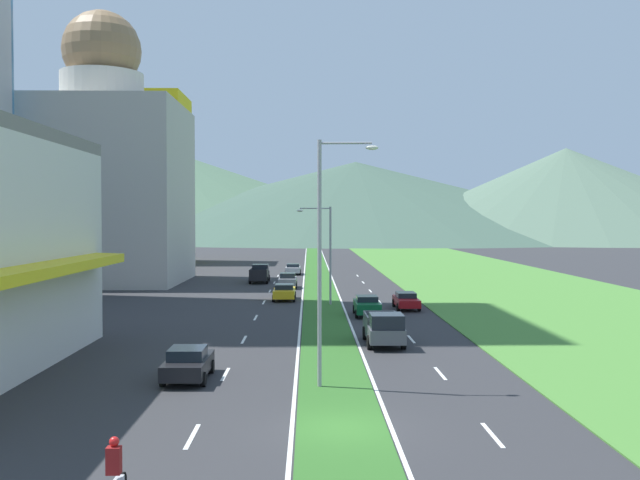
# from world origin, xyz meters

# --- Properties ---
(ground_plane) EXTENTS (600.00, 600.00, 0.00)m
(ground_plane) POSITION_xyz_m (0.00, 0.00, 0.00)
(ground_plane) COLOR #2D2D30
(grass_median) EXTENTS (3.20, 240.00, 0.06)m
(grass_median) POSITION_xyz_m (0.00, 60.00, 0.03)
(grass_median) COLOR #2D6023
(grass_median) RESTS_ON ground_plane
(grass_verge_right) EXTENTS (24.00, 240.00, 0.06)m
(grass_verge_right) POSITION_xyz_m (20.60, 60.00, 0.03)
(grass_verge_right) COLOR #477F33
(grass_verge_right) RESTS_ON ground_plane
(lane_dash_left_2) EXTENTS (0.16, 2.80, 0.01)m
(lane_dash_left_2) POSITION_xyz_m (-5.10, -0.73, 0.01)
(lane_dash_left_2) COLOR silver
(lane_dash_left_2) RESTS_ON ground_plane
(lane_dash_left_3) EXTENTS (0.16, 2.80, 0.01)m
(lane_dash_left_3) POSITION_xyz_m (-5.10, 8.90, 0.01)
(lane_dash_left_3) COLOR silver
(lane_dash_left_3) RESTS_ON ground_plane
(lane_dash_left_4) EXTENTS (0.16, 2.80, 0.01)m
(lane_dash_left_4) POSITION_xyz_m (-5.10, 18.53, 0.01)
(lane_dash_left_4) COLOR silver
(lane_dash_left_4) RESTS_ON ground_plane
(lane_dash_left_5) EXTENTS (0.16, 2.80, 0.01)m
(lane_dash_left_5) POSITION_xyz_m (-5.10, 28.17, 0.01)
(lane_dash_left_5) COLOR silver
(lane_dash_left_5) RESTS_ON ground_plane
(lane_dash_left_6) EXTENTS (0.16, 2.80, 0.01)m
(lane_dash_left_6) POSITION_xyz_m (-5.10, 37.80, 0.01)
(lane_dash_left_6) COLOR silver
(lane_dash_left_6) RESTS_ON ground_plane
(lane_dash_left_7) EXTENTS (0.16, 2.80, 0.01)m
(lane_dash_left_7) POSITION_xyz_m (-5.10, 47.44, 0.01)
(lane_dash_left_7) COLOR silver
(lane_dash_left_7) RESTS_ON ground_plane
(lane_dash_left_8) EXTENTS (0.16, 2.80, 0.01)m
(lane_dash_left_8) POSITION_xyz_m (-5.10, 57.07, 0.01)
(lane_dash_left_8) COLOR silver
(lane_dash_left_8) RESTS_ON ground_plane
(lane_dash_left_9) EXTENTS (0.16, 2.80, 0.01)m
(lane_dash_left_9) POSITION_xyz_m (-5.10, 66.70, 0.01)
(lane_dash_left_9) COLOR silver
(lane_dash_left_9) RESTS_ON ground_plane
(lane_dash_right_2) EXTENTS (0.16, 2.80, 0.01)m
(lane_dash_right_2) POSITION_xyz_m (5.10, -0.73, 0.01)
(lane_dash_right_2) COLOR silver
(lane_dash_right_2) RESTS_ON ground_plane
(lane_dash_right_3) EXTENTS (0.16, 2.80, 0.01)m
(lane_dash_right_3) POSITION_xyz_m (5.10, 8.90, 0.01)
(lane_dash_right_3) COLOR silver
(lane_dash_right_3) RESTS_ON ground_plane
(lane_dash_right_4) EXTENTS (0.16, 2.80, 0.01)m
(lane_dash_right_4) POSITION_xyz_m (5.10, 18.53, 0.01)
(lane_dash_right_4) COLOR silver
(lane_dash_right_4) RESTS_ON ground_plane
(lane_dash_right_5) EXTENTS (0.16, 2.80, 0.01)m
(lane_dash_right_5) POSITION_xyz_m (5.10, 28.17, 0.01)
(lane_dash_right_5) COLOR silver
(lane_dash_right_5) RESTS_ON ground_plane
(lane_dash_right_6) EXTENTS (0.16, 2.80, 0.01)m
(lane_dash_right_6) POSITION_xyz_m (5.10, 37.80, 0.01)
(lane_dash_right_6) COLOR silver
(lane_dash_right_6) RESTS_ON ground_plane
(lane_dash_right_7) EXTENTS (0.16, 2.80, 0.01)m
(lane_dash_right_7) POSITION_xyz_m (5.10, 47.44, 0.01)
(lane_dash_right_7) COLOR silver
(lane_dash_right_7) RESTS_ON ground_plane
(lane_dash_right_8) EXTENTS (0.16, 2.80, 0.01)m
(lane_dash_right_8) POSITION_xyz_m (5.10, 57.07, 0.01)
(lane_dash_right_8) COLOR silver
(lane_dash_right_8) RESTS_ON ground_plane
(lane_dash_right_9) EXTENTS (0.16, 2.80, 0.01)m
(lane_dash_right_9) POSITION_xyz_m (5.10, 66.70, 0.01)
(lane_dash_right_9) COLOR silver
(lane_dash_right_9) RESTS_ON ground_plane
(edge_line_median_left) EXTENTS (0.16, 240.00, 0.01)m
(edge_line_median_left) POSITION_xyz_m (-1.75, 60.00, 0.01)
(edge_line_median_left) COLOR silver
(edge_line_median_left) RESTS_ON ground_plane
(edge_line_median_right) EXTENTS (0.16, 240.00, 0.01)m
(edge_line_median_right) POSITION_xyz_m (1.75, 60.00, 0.01)
(edge_line_median_right) COLOR silver
(edge_line_median_right) RESTS_ON ground_plane
(domed_building) EXTENTS (18.16, 18.16, 31.00)m
(domed_building) POSITION_xyz_m (-24.75, 57.69, 12.13)
(domed_building) COLOR #B7B2A8
(domed_building) RESTS_ON ground_plane
(midrise_colored) EXTENTS (13.20, 13.20, 27.82)m
(midrise_colored) POSITION_xyz_m (-28.28, 94.85, 13.91)
(midrise_colored) COLOR yellow
(midrise_colored) RESTS_ON ground_plane
(hill_far_left) EXTENTS (216.17, 216.17, 36.12)m
(hill_far_left) POSITION_xyz_m (-61.01, 279.68, 18.06)
(hill_far_left) COLOR #47664C
(hill_far_left) RESTS_ON ground_plane
(hill_far_center) EXTENTS (229.89, 229.89, 29.97)m
(hill_far_center) POSITION_xyz_m (17.69, 261.93, 14.98)
(hill_far_center) COLOR #3D5647
(hill_far_center) RESTS_ON ground_plane
(hill_far_right) EXTENTS (145.76, 145.76, 31.82)m
(hill_far_right) POSITION_xyz_m (88.47, 223.22, 15.91)
(hill_far_right) COLOR #516B56
(hill_far_right) RESTS_ON ground_plane
(street_lamp_near) EXTENTS (2.63, 0.33, 10.77)m
(street_lamp_near) POSITION_xyz_m (-0.45, 6.16, 6.07)
(street_lamp_near) COLOR #99999E
(street_lamp_near) RESTS_ON ground_plane
(street_lamp_mid) EXTENTS (2.96, 0.36, 8.37)m
(street_lamp_mid) POSITION_xyz_m (0.34, 35.73, 4.87)
(street_lamp_mid) COLOR #99999E
(street_lamp_mid) RESTS_ON ground_plane
(car_0) EXTENTS (2.03, 4.67, 1.46)m
(car_0) POSITION_xyz_m (-3.36, 39.48, 0.76)
(car_0) COLOR yellow
(car_0) RESTS_ON ground_plane
(car_1) EXTENTS (1.97, 4.15, 1.62)m
(car_1) POSITION_xyz_m (-3.39, 50.56, 0.82)
(car_1) COLOR slate
(car_1) RESTS_ON ground_plane
(car_2) EXTENTS (2.04, 4.10, 1.41)m
(car_2) POSITION_xyz_m (-3.22, 68.82, 0.74)
(car_2) COLOR #B2B2B7
(car_2) RESTS_ON ground_plane
(car_3) EXTENTS (1.99, 4.35, 1.50)m
(car_3) POSITION_xyz_m (-6.68, 7.77, 0.77)
(car_3) COLOR black
(car_3) RESTS_ON ground_plane
(car_4) EXTENTS (1.97, 4.39, 1.50)m
(car_4) POSITION_xyz_m (3.26, 29.11, 0.78)
(car_4) COLOR #0C5128
(car_4) RESTS_ON ground_plane
(car_5) EXTENTS (1.88, 4.79, 1.35)m
(car_5) POSITION_xyz_m (6.77, 33.06, 0.71)
(car_5) COLOR maroon
(car_5) RESTS_ON ground_plane
(pickup_truck_0) EXTENTS (2.18, 5.40, 2.00)m
(pickup_truck_0) POSITION_xyz_m (3.22, 16.49, 0.98)
(pickup_truck_0) COLOR #515459
(pickup_truck_0) RESTS_ON ground_plane
(pickup_truck_1) EXTENTS (2.18, 5.40, 2.00)m
(pickup_truck_1) POSITION_xyz_m (-6.80, 57.42, 0.98)
(pickup_truck_1) COLOR black
(pickup_truck_1) RESTS_ON ground_plane
(motorcycle_rider) EXTENTS (0.36, 2.00, 1.80)m
(motorcycle_rider) POSITION_xyz_m (-6.14, -6.54, 0.75)
(motorcycle_rider) COLOR black
(motorcycle_rider) RESTS_ON ground_plane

